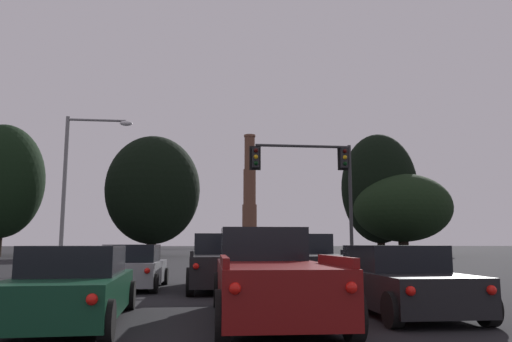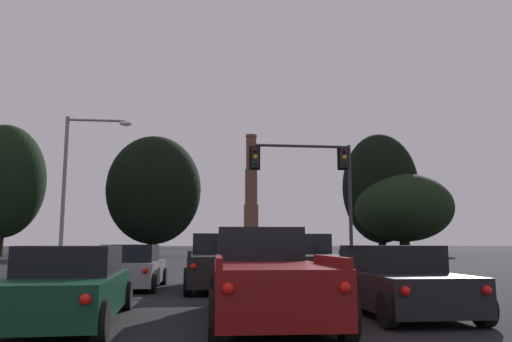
# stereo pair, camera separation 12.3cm
# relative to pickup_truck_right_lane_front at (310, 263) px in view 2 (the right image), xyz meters

# --- Properties ---
(pickup_truck_right_lane_front) EXTENTS (2.25, 5.53, 1.82)m
(pickup_truck_right_lane_front) POSITION_rel_pickup_truck_right_lane_front_xyz_m (0.00, 0.00, 0.00)
(pickup_truck_right_lane_front) COLOR black
(pickup_truck_right_lane_front) RESTS_ON ground_plane
(sedan_left_lane_second) EXTENTS (2.15, 4.76, 1.43)m
(sedan_left_lane_second) POSITION_rel_pickup_truck_right_lane_front_xyz_m (-6.30, -7.45, -0.14)
(sedan_left_lane_second) COLOR #0F3823
(sedan_left_lane_second) RESTS_ON ground_plane
(sedan_right_lane_second) EXTENTS (2.01, 4.72, 1.43)m
(sedan_right_lane_second) POSITION_rel_pickup_truck_right_lane_front_xyz_m (0.30, -6.74, -0.14)
(sedan_right_lane_second) COLOR black
(sedan_right_lane_second) RESTS_ON ground_plane
(pickup_truck_center_lane_second) EXTENTS (2.34, 5.56, 1.82)m
(pickup_truck_center_lane_second) POSITION_rel_pickup_truck_right_lane_front_xyz_m (-2.57, -7.26, 0.00)
(pickup_truck_center_lane_second) COLOR maroon
(pickup_truck_center_lane_second) RESTS_ON ground_plane
(pickup_truck_center_lane_front) EXTENTS (2.23, 5.52, 1.82)m
(pickup_truck_center_lane_front) POSITION_rel_pickup_truck_right_lane_front_xyz_m (-3.17, -0.34, 0.00)
(pickup_truck_center_lane_front) COLOR black
(pickup_truck_center_lane_front) RESTS_ON ground_plane
(hatchback_left_lane_front) EXTENTS (2.04, 4.16, 1.44)m
(hatchback_left_lane_front) POSITION_rel_pickup_truck_right_lane_front_xyz_m (-6.03, -0.37, -0.14)
(hatchback_left_lane_front) COLOR gray
(hatchback_left_lane_front) RESTS_ON ground_plane
(traffic_light_overhead_right) EXTENTS (5.40, 0.50, 6.54)m
(traffic_light_overhead_right) POSITION_rel_pickup_truck_right_lane_front_xyz_m (2.13, 7.47, 4.19)
(traffic_light_overhead_right) COLOR #2D2D30
(traffic_light_overhead_right) RESTS_ON ground_plane
(street_lamp) EXTENTS (3.32, 0.36, 7.88)m
(street_lamp) POSITION_rel_pickup_truck_right_lane_front_xyz_m (-10.06, 8.39, 4.10)
(street_lamp) COLOR slate
(street_lamp) RESTS_ON ground_plane
(smokestack) EXTENTS (8.25, 8.25, 40.29)m
(smokestack) POSITION_rel_pickup_truck_right_lane_front_xyz_m (14.57, 157.92, 15.01)
(smokestack) COLOR #523427
(smokestack) RESTS_ON ground_plane
(treeline_far_left) EXTENTS (9.18, 8.26, 14.97)m
(treeline_far_left) POSITION_rel_pickup_truck_right_lane_front_xyz_m (-25.94, 41.61, 7.69)
(treeline_far_left) COLOR black
(treeline_far_left) RESTS_ON ground_plane
(treeline_left_mid) EXTENTS (12.57, 11.31, 10.30)m
(treeline_left_mid) POSITION_rel_pickup_truck_right_lane_front_xyz_m (21.85, 43.23, 5.17)
(treeline_left_mid) COLOR black
(treeline_left_mid) RESTS_ON ground_plane
(treeline_center_left) EXTENTS (11.16, 10.05, 14.30)m
(treeline_center_left) POSITION_rel_pickup_truck_right_lane_front_xyz_m (-9.25, 42.92, 7.02)
(treeline_center_left) COLOR black
(treeline_center_left) RESTS_ON ground_plane
(treeline_center_right) EXTENTS (9.90, 8.91, 15.85)m
(treeline_center_right) POSITION_rel_pickup_truck_right_lane_front_xyz_m (19.75, 45.37, 7.85)
(treeline_center_right) COLOR black
(treeline_center_right) RESTS_ON ground_plane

